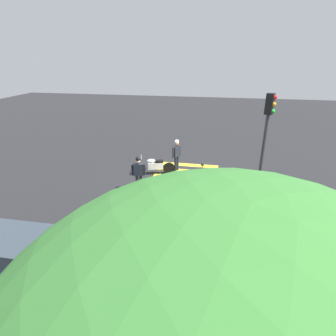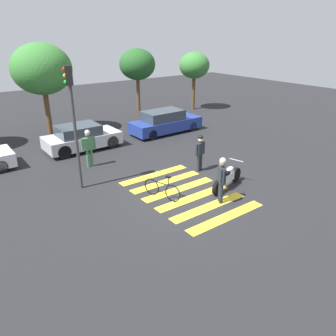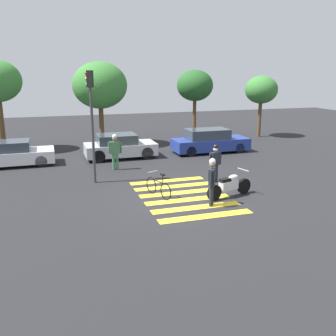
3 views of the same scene
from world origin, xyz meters
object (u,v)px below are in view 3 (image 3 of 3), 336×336
Objects in this scene: traffic_light_pole at (91,110)px; car_blue_hatchback at (210,141)px; officer_by_motorcycle at (215,161)px; car_white_van at (10,154)px; car_silver_sedan at (120,147)px; leaning_bicycle at (158,187)px; police_motorcycle at (229,186)px; officer_on_foot at (212,179)px; pedestrian_bystander at (115,149)px.

car_blue_hatchback is at bearing 30.49° from traffic_light_pole.
officer_by_motorcycle is 10.82m from car_white_van.
car_blue_hatchback is at bearing -1.24° from car_silver_sedan.
officer_by_motorcycle reaches higher than car_white_van.
traffic_light_pole is (-7.50, -4.42, 2.55)m from car_blue_hatchback.
car_white_van is (-6.05, 7.15, 0.25)m from leaning_bicycle.
traffic_light_pole is (-4.87, 3.59, 2.77)m from police_motorcycle.
car_blue_hatchback is (11.36, -0.01, 0.05)m from car_white_van.
pedestrian_bystander is at bearing 111.88° from officer_on_foot.
pedestrian_bystander reaches higher than police_motorcycle.
pedestrian_bystander reaches higher than car_blue_hatchback.
pedestrian_bystander reaches higher than car_white_van.
car_silver_sedan is 5.55m from car_blue_hatchback.
police_motorcycle is at bearing -36.37° from traffic_light_pole.
officer_by_motorcycle is at bearing -33.54° from car_white_van.
traffic_light_pole is (-3.78, 4.30, 2.18)m from officer_on_foot.
officer_by_motorcycle is 0.95× the size of pedestrian_bystander.
pedestrian_bystander is at bearing 123.01° from police_motorcycle.
police_motorcycle is 6.62m from pedestrian_bystander.
officer_on_foot is 0.39× the size of car_blue_hatchback.
police_motorcycle is at bearing -70.31° from car_silver_sedan.
officer_by_motorcycle is (0.29, 2.04, 0.54)m from police_motorcycle.
pedestrian_bystander is at bearing -158.36° from car_blue_hatchback.
officer_on_foot reaches higher than officer_by_motorcycle.
officer_on_foot reaches higher than car_white_van.
officer_by_motorcycle is (1.38, 2.75, -0.05)m from officer_on_foot.
traffic_light_pole is at bearing 131.35° from officer_on_foot.
officer_by_motorcycle is 6.42m from car_blue_hatchback.
car_white_van is at bearing 131.18° from officer_on_foot.
car_silver_sedan is at bearing 117.75° from officer_by_motorcycle.
car_blue_hatchback is at bearing -0.07° from car_white_van.
police_motorcycle is 1.19× the size of officer_on_foot.
police_motorcycle is 0.50× the size of car_white_van.
police_motorcycle is at bearing -42.59° from car_white_van.
pedestrian_bystander is 5.71m from car_white_van.
police_motorcycle reaches higher than leaning_bicycle.
officer_on_foot is 9.48m from car_blue_hatchback.
car_white_van is (-8.72, 8.02, 0.17)m from police_motorcycle.
car_silver_sedan reaches higher than police_motorcycle.
car_white_van is 5.82m from car_silver_sedan.
car_silver_sedan reaches higher than leaning_bicycle.
officer_on_foot is at bearing -146.81° from police_motorcycle.
car_white_van is at bearing 154.15° from pedestrian_bystander.
pedestrian_bystander is (-0.92, 4.67, 0.68)m from leaning_bicycle.
car_white_van is at bearing 137.41° from police_motorcycle.
officer_on_foot is 0.42× the size of car_white_van.
officer_by_motorcycle is 5.83m from traffic_light_pole.
officer_by_motorcycle reaches higher than car_blue_hatchback.
car_silver_sedan is (-1.82, 8.83, -0.38)m from officer_on_foot.
officer_by_motorcycle is at bearing -62.25° from car_silver_sedan.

